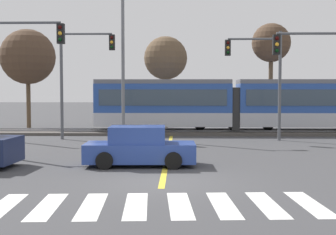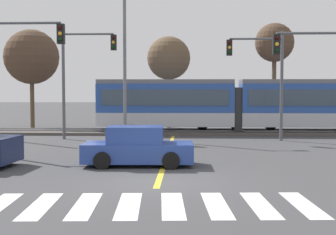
# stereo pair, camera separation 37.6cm
# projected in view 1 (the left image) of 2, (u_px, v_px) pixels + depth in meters

# --- Properties ---
(ground_plane) EXTENTS (200.00, 200.00, 0.00)m
(ground_plane) POSITION_uv_depth(u_px,v_px,m) (162.00, 182.00, 14.74)
(ground_plane) COLOR #3D3D3F
(track_bed) EXTENTS (120.00, 4.00, 0.18)m
(track_bed) POSITION_uv_depth(u_px,v_px,m) (172.00, 132.00, 31.53)
(track_bed) COLOR #4C4742
(track_bed) RESTS_ON ground
(rail_near) EXTENTS (120.00, 0.08, 0.10)m
(rail_near) POSITION_uv_depth(u_px,v_px,m) (172.00, 131.00, 30.80)
(rail_near) COLOR #939399
(rail_near) RESTS_ON track_bed
(rail_far) EXTENTS (120.00, 0.08, 0.10)m
(rail_far) POSITION_uv_depth(u_px,v_px,m) (172.00, 129.00, 32.24)
(rail_far) COLOR #939399
(rail_far) RESTS_ON track_bed
(light_rail_tram) EXTENTS (18.50, 2.64, 3.43)m
(light_rail_tram) POSITION_uv_depth(u_px,v_px,m) (234.00, 103.00, 31.30)
(light_rail_tram) COLOR #B7BAC1
(light_rail_tram) RESTS_ON track_bed
(crosswalk_stripe_0) EXTENTS (0.73, 2.83, 0.01)m
(crosswalk_stripe_0) POSITION_uv_depth(u_px,v_px,m) (3.00, 207.00, 11.58)
(crosswalk_stripe_0) COLOR silver
(crosswalk_stripe_0) RESTS_ON ground
(crosswalk_stripe_1) EXTENTS (0.73, 2.83, 0.01)m
(crosswalk_stripe_1) POSITION_uv_depth(u_px,v_px,m) (48.00, 206.00, 11.62)
(crosswalk_stripe_1) COLOR silver
(crosswalk_stripe_1) RESTS_ON ground
(crosswalk_stripe_2) EXTENTS (0.73, 2.83, 0.01)m
(crosswalk_stripe_2) POSITION_uv_depth(u_px,v_px,m) (92.00, 206.00, 11.66)
(crosswalk_stripe_2) COLOR silver
(crosswalk_stripe_2) RESTS_ON ground
(crosswalk_stripe_3) EXTENTS (0.73, 2.83, 0.01)m
(crosswalk_stripe_3) POSITION_uv_depth(u_px,v_px,m) (136.00, 205.00, 11.70)
(crosswalk_stripe_3) COLOR silver
(crosswalk_stripe_3) RESTS_ON ground
(crosswalk_stripe_4) EXTENTS (0.73, 2.83, 0.01)m
(crosswalk_stripe_4) POSITION_uv_depth(u_px,v_px,m) (180.00, 205.00, 11.73)
(crosswalk_stripe_4) COLOR silver
(crosswalk_stripe_4) RESTS_ON ground
(crosswalk_stripe_5) EXTENTS (0.73, 2.83, 0.01)m
(crosswalk_stripe_5) POSITION_uv_depth(u_px,v_px,m) (223.00, 205.00, 11.77)
(crosswalk_stripe_5) COLOR silver
(crosswalk_stripe_5) RESTS_ON ground
(crosswalk_stripe_6) EXTENTS (0.73, 2.83, 0.01)m
(crosswalk_stripe_6) POSITION_uv_depth(u_px,v_px,m) (267.00, 204.00, 11.81)
(crosswalk_stripe_6) COLOR silver
(crosswalk_stripe_6) RESTS_ON ground
(crosswalk_stripe_7) EXTENTS (0.73, 2.83, 0.01)m
(crosswalk_stripe_7) POSITION_uv_depth(u_px,v_px,m) (310.00, 204.00, 11.85)
(crosswalk_stripe_7) COLOR silver
(crosswalk_stripe_7) RESTS_ON ground
(lane_centre_line) EXTENTS (0.20, 15.86, 0.01)m
(lane_centre_line) POSITION_uv_depth(u_px,v_px,m) (168.00, 153.00, 21.62)
(lane_centre_line) COLOR gold
(lane_centre_line) RESTS_ON ground
(sedan_crossing) EXTENTS (4.25, 2.02, 1.52)m
(sedan_crossing) POSITION_uv_depth(u_px,v_px,m) (140.00, 147.00, 17.90)
(sedan_crossing) COLOR #284293
(sedan_crossing) RESTS_ON ground
(traffic_light_mid_right) EXTENTS (4.25, 0.38, 6.03)m
(traffic_light_mid_right) POSITION_uv_depth(u_px,v_px,m) (333.00, 67.00, 21.13)
(traffic_light_mid_right) COLOR #515459
(traffic_light_mid_right) RESTS_ON ground
(traffic_light_far_right) EXTENTS (3.25, 0.38, 6.27)m
(traffic_light_far_right) POSITION_uv_depth(u_px,v_px,m) (262.00, 69.00, 26.82)
(traffic_light_far_right) COLOR #515459
(traffic_light_far_right) RESTS_ON ground
(traffic_light_mid_left) EXTENTS (4.25, 0.38, 6.28)m
(traffic_light_mid_left) POSITION_uv_depth(u_px,v_px,m) (4.00, 61.00, 21.16)
(traffic_light_mid_left) COLOR #515459
(traffic_light_mid_left) RESTS_ON ground
(traffic_light_far_left) EXTENTS (3.25, 0.38, 6.68)m
(traffic_light_far_left) POSITION_uv_depth(u_px,v_px,m) (78.00, 66.00, 27.39)
(traffic_light_far_left) COLOR #515459
(traffic_light_far_left) RESTS_ON ground
(street_lamp_centre) EXTENTS (1.92, 0.28, 9.40)m
(street_lamp_centre) POSITION_uv_depth(u_px,v_px,m) (125.00, 51.00, 27.92)
(street_lamp_centre) COLOR slate
(street_lamp_centre) RESTS_ON ground
(bare_tree_far_west) EXTENTS (4.20, 4.20, 7.57)m
(bare_tree_far_west) POSITION_uv_depth(u_px,v_px,m) (28.00, 57.00, 35.74)
(bare_tree_far_west) COLOR brown
(bare_tree_far_west) RESTS_ON ground
(bare_tree_west) EXTENTS (3.35, 3.35, 7.07)m
(bare_tree_west) POSITION_uv_depth(u_px,v_px,m) (166.00, 59.00, 36.18)
(bare_tree_west) COLOR brown
(bare_tree_west) RESTS_ON ground
(bare_tree_east) EXTENTS (2.88, 2.88, 7.88)m
(bare_tree_east) POSITION_uv_depth(u_px,v_px,m) (271.00, 44.00, 34.74)
(bare_tree_east) COLOR brown
(bare_tree_east) RESTS_ON ground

